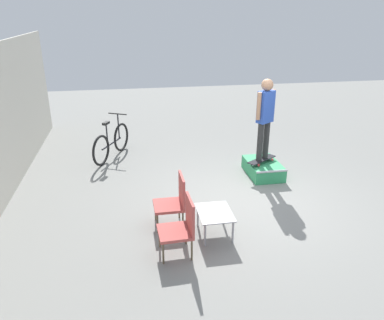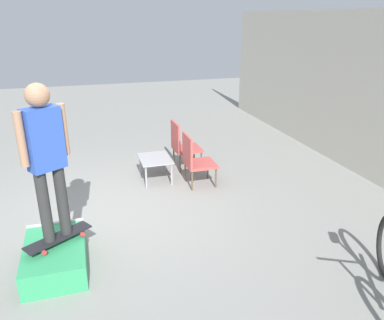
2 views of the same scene
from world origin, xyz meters
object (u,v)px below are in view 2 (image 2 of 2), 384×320
at_px(skateboard_on_ramp, 59,237).
at_px(patio_chair_right, 195,159).
at_px(person_skater, 46,151).
at_px(patio_chair_left, 182,144).
at_px(coffee_table, 155,161).
at_px(skate_ramp_box, 56,256).

bearing_deg(skateboard_on_ramp, patio_chair_right, -174.43).
xyz_separation_m(person_skater, patio_chair_left, (-2.63, 2.26, -0.99)).
relative_size(coffee_table, patio_chair_left, 0.76).
relative_size(skate_ramp_box, patio_chair_right, 1.16).
relative_size(skate_ramp_box, skateboard_on_ramp, 1.39).
xyz_separation_m(skate_ramp_box, coffee_table, (-2.24, 1.69, 0.22)).
relative_size(patio_chair_left, patio_chair_right, 1.00).
height_order(skateboard_on_ramp, patio_chair_left, patio_chair_left).
relative_size(person_skater, patio_chair_left, 1.93).
height_order(patio_chair_left, patio_chair_right, same).
bearing_deg(person_skater, skateboard_on_ramp, -166.53).
distance_m(person_skater, patio_chair_right, 3.04).
height_order(skateboard_on_ramp, patio_chair_right, patio_chair_right).
height_order(person_skater, coffee_table, person_skater).
bearing_deg(skateboard_on_ramp, skate_ramp_box, -4.79).
bearing_deg(patio_chair_left, person_skater, 137.30).
relative_size(skate_ramp_box, coffee_table, 1.53).
distance_m(skate_ramp_box, skateboard_on_ramp, 0.25).
relative_size(skateboard_on_ramp, coffee_table, 1.10).
height_order(coffee_table, patio_chair_left, patio_chair_left).
height_order(skate_ramp_box, person_skater, person_skater).
relative_size(skateboard_on_ramp, patio_chair_left, 0.84).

